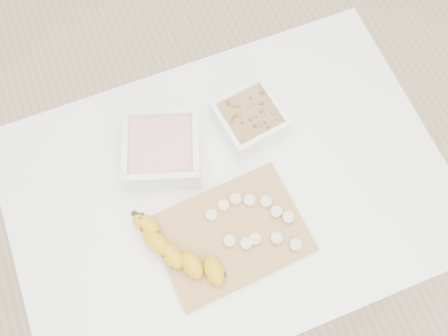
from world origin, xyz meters
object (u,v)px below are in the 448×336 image
object	(u,v)px
bowl_yogurt	(162,150)
cutting_board	(231,234)
table	(228,201)
banana	(179,252)
bowl_granola	(250,119)

from	to	relation	value
bowl_yogurt	cutting_board	xyz separation A→B (m)	(0.08, -0.23, -0.03)
cutting_board	bowl_yogurt	bearing A→B (deg)	108.07
table	cutting_board	size ratio (longest dim) A/B	3.15
banana	bowl_granola	bearing A→B (deg)	18.93
table	banana	xyz separation A→B (m)	(-0.16, -0.10, 0.13)
bowl_yogurt	cutting_board	bearing A→B (deg)	-71.93
bowl_yogurt	banana	size ratio (longest dim) A/B	0.93
bowl_granola	cutting_board	size ratio (longest dim) A/B	0.51
bowl_yogurt	cutting_board	size ratio (longest dim) A/B	0.69
bowl_granola	banana	world-z (taller)	bowl_granola
bowl_granola	table	bearing A→B (deg)	-128.42
bowl_yogurt	banana	xyz separation A→B (m)	(-0.04, -0.23, -0.01)
table	bowl_yogurt	bearing A→B (deg)	130.74
banana	cutting_board	bearing A→B (deg)	-23.31
table	bowl_granola	world-z (taller)	bowl_granola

